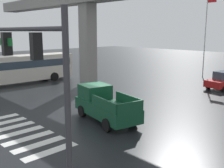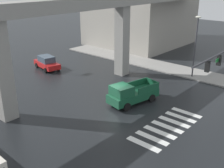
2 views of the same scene
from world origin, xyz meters
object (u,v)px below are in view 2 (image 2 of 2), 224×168
Objects in this scene: sedan_red at (47,63)px; street_lamp_near_corner at (196,40)px; pickup_truck at (131,94)px; traffic_signal_mast at (223,63)px.

street_lamp_near_corner is (9.46, -15.80, 3.70)m from sedan_red.
sedan_red is at bearing 85.19° from pickup_truck.
traffic_signal_mast is 1.20× the size of street_lamp_near_corner.
traffic_signal_mast reaches higher than pickup_truck.
sedan_red is (1.25, 14.79, -0.14)m from pickup_truck.
sedan_red is 22.10m from traffic_signal_mast.
traffic_signal_mast is (3.54, -6.87, 3.57)m from pickup_truck.
street_lamp_near_corner reaches higher than traffic_signal_mast.
traffic_signal_mast is at bearing -140.75° from street_lamp_near_corner.
pickup_truck reaches higher than sedan_red.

